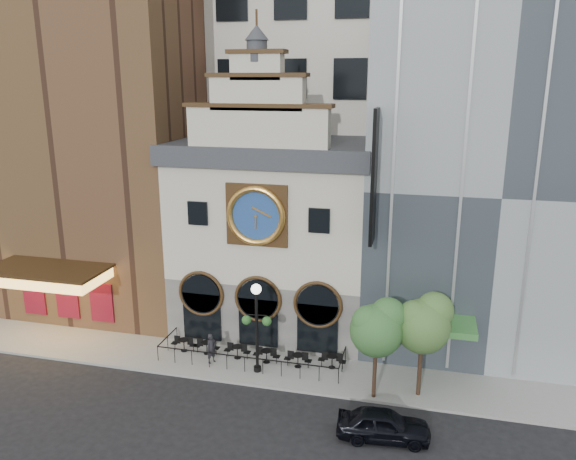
% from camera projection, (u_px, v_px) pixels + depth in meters
% --- Properties ---
extents(ground, '(120.00, 120.00, 0.00)m').
position_uv_depth(ground, '(238.00, 385.00, 30.38)').
color(ground, black).
rests_on(ground, ground).
extents(sidewalk, '(44.00, 5.00, 0.15)m').
position_uv_depth(sidewalk, '(252.00, 362.00, 32.70)').
color(sidewalk, gray).
rests_on(sidewalk, ground).
extents(clock_building, '(12.60, 8.78, 18.65)m').
position_uv_depth(clock_building, '(275.00, 229.00, 35.95)').
color(clock_building, '#605E5B').
rests_on(clock_building, ground).
extents(theater_building, '(14.00, 15.60, 25.00)m').
position_uv_depth(theater_building, '(104.00, 129.00, 39.41)').
color(theater_building, brown).
rests_on(theater_building, ground).
extents(retail_building, '(14.00, 14.40, 20.00)m').
position_uv_depth(retail_building, '(490.00, 179.00, 34.04)').
color(retail_building, gray).
rests_on(retail_building, ground).
extents(office_tower, '(20.00, 16.00, 40.00)m').
position_uv_depth(office_tower, '(315.00, 26.00, 43.84)').
color(office_tower, beige).
rests_on(office_tower, ground).
extents(cafe_railing, '(10.60, 2.60, 0.90)m').
position_uv_depth(cafe_railing, '(252.00, 354.00, 32.56)').
color(cafe_railing, black).
rests_on(cafe_railing, sidewalk).
extents(bistro_0, '(1.58, 0.68, 0.90)m').
position_uv_depth(bistro_0, '(184.00, 344.00, 33.73)').
color(bistro_0, black).
rests_on(bistro_0, sidewalk).
extents(bistro_1, '(1.58, 0.68, 0.90)m').
position_uv_depth(bistro_1, '(207.00, 347.00, 33.39)').
color(bistro_1, black).
rests_on(bistro_1, sidewalk).
extents(bistro_2, '(1.58, 0.68, 0.90)m').
position_uv_depth(bistro_2, '(237.00, 351.00, 32.87)').
color(bistro_2, black).
rests_on(bistro_2, sidewalk).
extents(bistro_3, '(1.58, 0.68, 0.90)m').
position_uv_depth(bistro_3, '(267.00, 355.00, 32.37)').
color(bistro_3, black).
rests_on(bistro_3, sidewalk).
extents(bistro_4, '(1.58, 0.68, 0.90)m').
position_uv_depth(bistro_4, '(298.00, 359.00, 31.87)').
color(bistro_4, black).
rests_on(bistro_4, sidewalk).
extents(bistro_5, '(1.58, 0.68, 0.90)m').
position_uv_depth(bistro_5, '(332.00, 360.00, 31.76)').
color(bistro_5, black).
rests_on(bistro_5, sidewalk).
extents(car_right, '(4.41, 2.10, 1.45)m').
position_uv_depth(car_right, '(384.00, 425.00, 25.70)').
color(car_right, black).
rests_on(car_right, ground).
extents(pedestrian, '(0.70, 0.77, 1.77)m').
position_uv_depth(pedestrian, '(212.00, 348.00, 32.26)').
color(pedestrian, black).
rests_on(pedestrian, sidewalk).
extents(lamppost, '(1.66, 0.64, 5.20)m').
position_uv_depth(lamppost, '(257.00, 318.00, 30.69)').
color(lamppost, black).
rests_on(lamppost, sidewalk).
extents(tree_left, '(2.79, 2.68, 5.37)m').
position_uv_depth(tree_left, '(378.00, 326.00, 28.01)').
color(tree_left, '#382619').
rests_on(tree_left, sidewalk).
extents(tree_right, '(2.90, 2.79, 5.58)m').
position_uv_depth(tree_right, '(424.00, 322.00, 28.17)').
color(tree_right, '#382619').
rests_on(tree_right, sidewalk).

